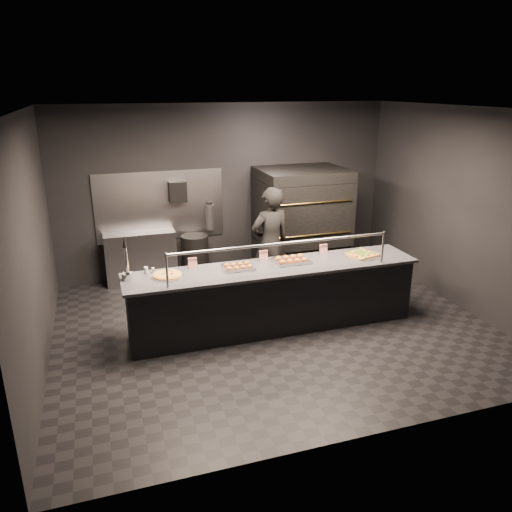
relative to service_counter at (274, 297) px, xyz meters
name	(u,v)px	position (x,y,z in m)	size (l,w,h in m)	color
room	(272,225)	(-0.02, 0.05, 1.03)	(6.04, 6.00, 3.00)	black
service_counter	(274,297)	(0.00, 0.00, 0.00)	(4.10, 0.78, 1.37)	black
pizza_oven	(301,222)	(1.20, 1.90, 0.50)	(1.50, 1.23, 1.91)	black
prep_shelf	(141,258)	(-1.60, 2.32, -0.01)	(1.20, 0.35, 0.90)	#99999E
towel_dispenser	(178,192)	(-0.90, 2.39, 1.09)	(0.30, 0.20, 0.35)	black
fire_extinguisher	(210,217)	(-0.35, 2.40, 0.60)	(0.14, 0.14, 0.51)	#B2B2B7
beer_tap	(127,267)	(-1.95, 0.12, 0.62)	(0.15, 0.22, 0.58)	silver
round_pizza	(167,275)	(-1.45, 0.09, 0.47)	(0.44, 0.44, 0.03)	silver
slider_tray_a	(238,267)	(-0.49, 0.08, 0.48)	(0.47, 0.39, 0.07)	silver
slider_tray_b	(291,260)	(0.30, 0.10, 0.49)	(0.52, 0.41, 0.08)	silver
square_pizza	(362,254)	(1.38, 0.03, 0.47)	(0.50, 0.50, 0.05)	silver
condiment_jar	(148,270)	(-1.67, 0.27, 0.50)	(0.13, 0.05, 0.09)	silver
tent_cards	(262,256)	(-0.09, 0.28, 0.53)	(2.07, 0.04, 0.15)	white
trash_bin	(195,257)	(-0.67, 2.22, -0.07)	(0.48, 0.48, 0.79)	black
worker	(270,244)	(0.31, 1.02, 0.44)	(0.66, 0.43, 1.81)	black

